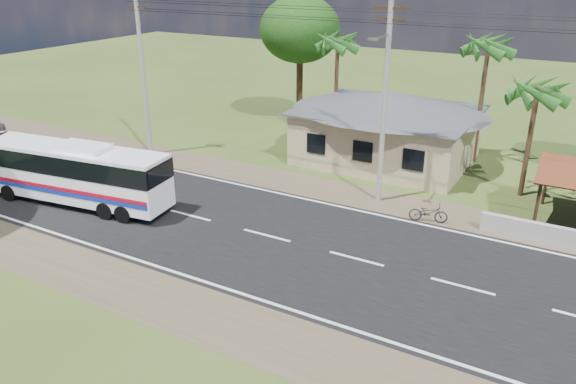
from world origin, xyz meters
The scene contains 11 objects.
ground centered at (0.00, 0.00, 0.00)m, with size 120.00×120.00×0.00m, color #2F4819.
road centered at (0.00, 0.00, 0.01)m, with size 120.00×16.00×0.03m.
house centered at (1.00, 13.00, 2.64)m, with size 12.40×10.00×5.00m.
concrete_barrier centered at (12.00, 5.60, 0.45)m, with size 7.00×0.30×0.90m, color #9E9E99.
utility_poles centered at (2.67, 6.49, 5.77)m, with size 32.80×2.22×11.00m.
palm_near centered at (9.50, 11.00, 5.71)m, with size 2.80×2.80×6.70m.
palm_mid centered at (6.00, 15.50, 7.16)m, with size 2.80×2.80×8.20m.
palm_far centered at (-4.00, 16.00, 6.68)m, with size 2.80×2.80×7.70m.
tree_behind_house centered at (-8.00, 18.00, 7.12)m, with size 6.00×6.00×9.61m.
coach_bus centered at (-10.67, -1.67, 1.92)m, with size 10.99×3.67×3.35m.
motorcycle centered at (6.08, 5.18, 0.49)m, with size 0.65×1.86×0.98m, color black.
Camera 1 is at (12.33, -19.85, 11.83)m, focal length 35.00 mm.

